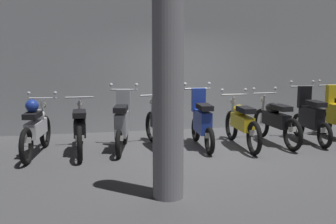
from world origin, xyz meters
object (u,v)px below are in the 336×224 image
at_px(motorbike_slot_2, 122,124).
at_px(motorbike_slot_5, 242,123).
at_px(motorbike_slot_3, 162,124).
at_px(motorbike_slot_6, 275,120).
at_px(motorbike_slot_7, 310,117).
at_px(motorbike_slot_1, 80,128).
at_px(support_pillar, 168,79).
at_px(motorbike_slot_0, 36,127).
at_px(motorbike_slot_4, 202,122).

bearing_deg(motorbike_slot_2, motorbike_slot_5, -5.00).
relative_size(motorbike_slot_3, motorbike_slot_6, 0.99).
bearing_deg(motorbike_slot_5, motorbike_slot_7, 5.16).
xyz_separation_m(motorbike_slot_1, support_pillar, (1.18, -2.69, 1.12)).
bearing_deg(motorbike_slot_2, motorbike_slot_3, 1.72).
relative_size(motorbike_slot_0, motorbike_slot_6, 0.99).
bearing_deg(motorbike_slot_4, motorbike_slot_1, 179.35).
distance_m(motorbike_slot_0, motorbike_slot_2, 1.62).
bearing_deg(motorbike_slot_4, motorbike_slot_0, 179.72).
bearing_deg(motorbike_slot_7, support_pillar, -143.72).
bearing_deg(motorbike_slot_7, motorbike_slot_3, 178.42).
distance_m(motorbike_slot_3, motorbike_slot_4, 0.82).
distance_m(motorbike_slot_4, motorbike_slot_6, 1.61).
xyz_separation_m(motorbike_slot_2, motorbike_slot_5, (2.41, -0.21, -0.04)).
bearing_deg(motorbike_slot_6, motorbike_slot_1, 179.71).
distance_m(motorbike_slot_2, motorbike_slot_4, 1.61).
relative_size(motorbike_slot_5, motorbike_slot_7, 1.16).
bearing_deg(motorbike_slot_2, motorbike_slot_1, -175.80).
relative_size(motorbike_slot_2, motorbike_slot_5, 0.85).
height_order(motorbike_slot_5, motorbike_slot_6, same).
height_order(motorbike_slot_3, support_pillar, support_pillar).
relative_size(motorbike_slot_1, motorbike_slot_2, 1.17).
relative_size(motorbike_slot_2, support_pillar, 0.52).
xyz_separation_m(motorbike_slot_2, support_pillar, (0.37, -2.75, 1.08)).
relative_size(motorbike_slot_1, motorbike_slot_6, 1.00).
distance_m(motorbike_slot_4, motorbike_slot_5, 0.82).
relative_size(motorbike_slot_1, motorbike_slot_4, 1.16).
relative_size(motorbike_slot_2, motorbike_slot_4, 0.99).
height_order(motorbike_slot_6, support_pillar, support_pillar).
xyz_separation_m(motorbike_slot_3, motorbike_slot_4, (0.81, -0.11, 0.04)).
height_order(motorbike_slot_4, motorbike_slot_7, same).
bearing_deg(motorbike_slot_0, motorbike_slot_1, 0.82).
bearing_deg(motorbike_slot_5, support_pillar, -128.82).
distance_m(motorbike_slot_0, motorbike_slot_1, 0.81).
height_order(motorbike_slot_2, motorbike_slot_4, same).
bearing_deg(motorbike_slot_7, motorbike_slot_1, 179.93).
xyz_separation_m(motorbike_slot_0, motorbike_slot_2, (1.62, 0.07, -0.00)).
bearing_deg(motorbike_slot_4, motorbike_slot_6, 0.25).
bearing_deg(motorbike_slot_7, motorbike_slot_0, -179.94).
height_order(motorbike_slot_4, support_pillar, support_pillar).
bearing_deg(motorbike_slot_0, motorbike_slot_2, 2.52).
bearing_deg(motorbike_slot_1, motorbike_slot_0, -179.18).
xyz_separation_m(motorbike_slot_7, support_pillar, (-3.65, -2.68, 1.08)).
xyz_separation_m(motorbike_slot_3, support_pillar, (-0.42, -2.77, 1.12)).
height_order(motorbike_slot_0, motorbike_slot_5, same).
distance_m(motorbike_slot_2, motorbike_slot_7, 4.02).
bearing_deg(motorbike_slot_0, motorbike_slot_4, -0.28).
height_order(motorbike_slot_1, motorbike_slot_6, motorbike_slot_6).
xyz_separation_m(motorbike_slot_1, motorbike_slot_5, (3.22, -0.15, 0.00)).
xyz_separation_m(motorbike_slot_0, motorbike_slot_7, (5.64, 0.01, -0.00)).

